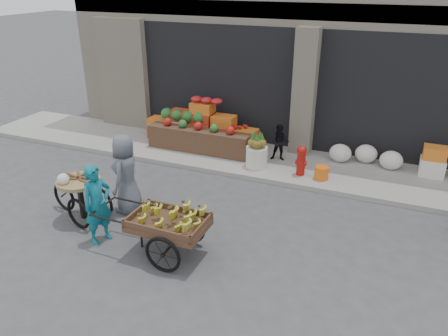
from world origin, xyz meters
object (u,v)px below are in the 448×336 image
at_px(vendor_grey, 126,174).
at_px(vendor_woman, 98,204).
at_px(fire_hydrant, 301,159).
at_px(tricycle_cart, 80,192).
at_px(pineapple_bin, 257,157).
at_px(orange_bucket, 322,173).
at_px(banana_cart, 166,221).
at_px(seated_person, 280,143).

bearing_deg(vendor_grey, vendor_woman, -1.32).
bearing_deg(fire_hydrant, vendor_woman, -124.86).
bearing_deg(fire_hydrant, tricycle_cart, -136.34).
height_order(pineapple_bin, orange_bucket, pineapple_bin).
distance_m(pineapple_bin, vendor_woman, 4.29).
relative_size(banana_cart, vendor_woman, 1.48).
xyz_separation_m(banana_cart, vendor_grey, (-1.48, 1.05, 0.15)).
relative_size(vendor_woman, tricycle_cart, 1.01).
xyz_separation_m(orange_bucket, tricycle_cart, (-4.05, -3.34, 0.30)).
bearing_deg(fire_hydrant, vendor_grey, -136.27).
distance_m(pineapple_bin, vendor_grey, 3.36).
relative_size(seated_person, tricycle_cart, 0.64).
bearing_deg(banana_cart, vendor_grey, 145.05).
relative_size(vendor_woman, vendor_grey, 0.91).
bearing_deg(tricycle_cart, seated_person, 66.99).
distance_m(orange_bucket, vendor_woman, 5.04).
xyz_separation_m(fire_hydrant, vendor_woman, (-2.72, -3.90, 0.24)).
bearing_deg(vendor_woman, vendor_grey, 28.98).
xyz_separation_m(orange_bucket, banana_cart, (-1.91, -3.77, 0.39)).
xyz_separation_m(tricycle_cart, vendor_grey, (0.66, 0.62, 0.25)).
relative_size(pineapple_bin, fire_hydrant, 0.73).
distance_m(fire_hydrant, vendor_grey, 4.01).
xyz_separation_m(vendor_woman, vendor_grey, (-0.17, 1.14, 0.07)).
bearing_deg(banana_cart, seated_person, 81.42).
height_order(orange_bucket, vendor_grey, vendor_grey).
distance_m(banana_cart, tricycle_cart, 2.19).
bearing_deg(vendor_grey, tricycle_cart, -56.56).
height_order(fire_hydrant, vendor_grey, vendor_grey).
distance_m(fire_hydrant, tricycle_cart, 4.91).
bearing_deg(pineapple_bin, tricycle_cart, -125.48).
bearing_deg(orange_bucket, tricycle_cart, -140.50).
height_order(banana_cart, tricycle_cart, tricycle_cart).
height_order(fire_hydrant, seated_person, seated_person).
relative_size(fire_hydrant, banana_cart, 0.32).
relative_size(orange_bucket, seated_person, 0.34).
height_order(seated_person, banana_cart, seated_person).
xyz_separation_m(seated_person, banana_cart, (-0.71, -4.47, 0.08)).
relative_size(orange_bucket, tricycle_cart, 0.22).
bearing_deg(banana_cart, pineapple_bin, 85.87).
xyz_separation_m(seated_person, vendor_grey, (-2.19, -3.41, 0.23)).
bearing_deg(fire_hydrant, seated_person, 137.12).
height_order(fire_hydrant, orange_bucket, fire_hydrant).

